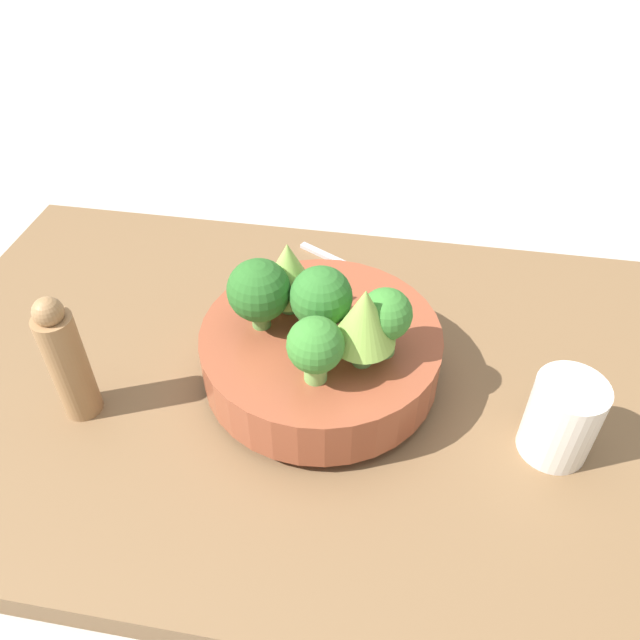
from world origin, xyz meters
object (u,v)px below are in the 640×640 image
(bowl, at_px, (320,354))
(cup, at_px, (562,418))
(fork, at_px, (345,265))
(pepper_mill, at_px, (67,361))

(bowl, bearing_deg, cup, 168.08)
(fork, bearing_deg, bowl, 90.44)
(pepper_mill, bearing_deg, fork, -129.13)
(cup, bearing_deg, bowl, -11.92)
(bowl, distance_m, fork, 0.23)
(bowl, relative_size, fork, 1.79)
(cup, height_order, fork, cup)
(fork, bearing_deg, cup, 133.24)
(bowl, height_order, cup, cup)
(bowl, distance_m, cup, 0.27)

